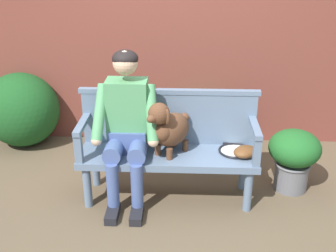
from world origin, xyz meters
TOP-DOWN VIEW (x-y plane):
  - ground_plane at (0.00, 0.00)m, footprint 40.00×40.00m
  - brick_garden_fence at (0.00, 1.34)m, footprint 8.00×0.30m
  - hedge_bush_far_left at (0.35, 0.98)m, footprint 0.89×0.65m
  - hedge_bush_mid_left at (-1.63, 1.00)m, footprint 0.81×0.76m
  - garden_bench at (0.00, 0.00)m, footprint 1.51×0.47m
  - bench_backrest at (0.00, 0.20)m, footprint 1.55×0.06m
  - bench_armrest_left_end at (-0.71, -0.08)m, footprint 0.06×0.47m
  - bench_armrest_right_end at (0.71, -0.08)m, footprint 0.06×0.47m
  - person_seated at (-0.34, -0.01)m, footprint 0.56×0.63m
  - dog_on_bench at (0.00, -0.02)m, footprint 0.41×0.46m
  - tennis_racket at (0.56, 0.07)m, footprint 0.42×0.57m
  - baseball_glove at (0.65, -0.04)m, footprint 0.28×0.26m
  - potted_plant at (1.11, 0.19)m, footprint 0.46×0.46m

SIDE VIEW (x-z plane):
  - ground_plane at x=0.00m, z-range 0.00..0.00m
  - hedge_bush_far_left at x=0.35m, z-range 0.00..0.62m
  - potted_plant at x=1.11m, z-range 0.05..0.62m
  - garden_bench at x=0.00m, z-range 0.16..0.59m
  - hedge_bush_mid_left at x=-1.63m, z-range 0.00..0.81m
  - tennis_racket at x=0.56m, z-range 0.43..0.46m
  - baseball_glove at x=0.65m, z-range 0.44..0.53m
  - bench_armrest_left_end at x=-0.71m, z-range 0.49..0.77m
  - bench_armrest_right_end at x=0.71m, z-range 0.49..0.77m
  - dog_on_bench at x=0.00m, z-range 0.44..0.93m
  - bench_backrest at x=0.00m, z-range 0.44..0.94m
  - person_seated at x=-0.34m, z-range 0.06..1.36m
  - brick_garden_fence at x=0.00m, z-range 0.00..2.01m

